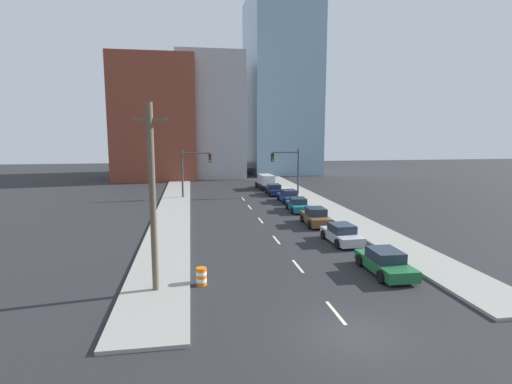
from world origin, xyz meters
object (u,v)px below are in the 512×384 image
Objects in this scene: traffic_signal_left at (191,167)px; sedan_green at (385,262)px; utility_pole_left_near at (153,198)px; sedan_navy at (274,190)px; sedan_blue at (289,196)px; sedan_teal at (298,205)px; box_truck_black at (266,182)px; sedan_brown at (316,217)px; traffic_barrel at (201,276)px; traffic_signal_right at (291,166)px; sedan_silver at (342,234)px.

traffic_signal_left is 31.42m from sedan_green.
sedan_navy is (12.70, 31.22, -4.21)m from utility_pole_left_near.
sedan_teal is at bearing -95.57° from sedan_blue.
box_truck_black is (-0.58, 11.48, 0.33)m from sedan_blue.
sedan_brown is 12.07m from sedan_blue.
traffic_signal_left reaches higher than box_truck_black.
utility_pole_left_near is 2.09× the size of sedan_teal.
sedan_navy is (-0.11, 11.40, 0.01)m from sedan_teal.
traffic_barrel is at bearing -89.16° from traffic_signal_left.
sedan_teal is at bearing 57.12° from utility_pole_left_near.
sedan_silver is (-1.84, -22.72, -3.21)m from traffic_signal_right.
box_truck_black reaches higher than sedan_green.
sedan_navy is at bearing 67.86° from utility_pole_left_near.
sedan_brown reaches higher than sedan_green.
box_truck_black reaches higher than sedan_blue.
sedan_teal is 11.40m from sedan_navy.
sedan_blue is at bearing 88.74° from sedan_teal.
sedan_brown is (12.66, 13.34, -4.15)m from utility_pole_left_near.
sedan_teal reaches higher than traffic_barrel.
traffic_signal_right is 0.64× the size of utility_pole_left_near.
sedan_silver is (12.74, 7.36, -4.20)m from utility_pole_left_near.
traffic_signal_right is 1.28× the size of sedan_blue.
sedan_green is at bearing 0.79° from traffic_barrel.
box_truck_black is at bearing 91.58° from sedan_blue.
sedan_silver is at bearing -94.62° from traffic_signal_right.
sedan_brown is at bearing 46.49° from utility_pole_left_near.
sedan_silver is at bearing -92.85° from sedan_blue.
sedan_green is (10.92, -29.29, -3.22)m from traffic_signal_left.
sedan_teal is (0.07, 12.45, -0.01)m from sedan_silver.
traffic_signal_right is 1.38× the size of sedan_silver.
sedan_blue is 1.05× the size of sedan_navy.
traffic_signal_left is 1.00× the size of traffic_signal_right.
traffic_barrel is at bearing -112.64° from traffic_signal_right.
traffic_signal_left is 1.29× the size of sedan_green.
sedan_blue is at bearing -83.06° from sedan_navy.
utility_pole_left_near is 39.17m from box_truck_black.
utility_pole_left_near reaches higher than sedan_silver.
sedan_teal is at bearing 87.14° from sedan_silver.
traffic_barrel is (0.43, -29.43, -3.39)m from traffic_signal_left.
sedan_navy is at bearing 93.83° from sedan_blue.
traffic_barrel is 27.05m from sedan_blue.
sedan_brown is at bearing -88.32° from sedan_teal.
sedan_blue reaches higher than sedan_green.
traffic_signal_right is 17.15m from sedan_brown.
sedan_teal is (10.94, -10.27, -3.23)m from traffic_signal_left.
traffic_signal_right is 7.62m from box_truck_black.
sedan_brown is 23.54m from box_truck_black.
utility_pole_left_near is 18.85m from sedan_brown.
sedan_brown is 17.88m from sedan_navy.
box_truck_black is (12.65, 36.87, -3.87)m from utility_pole_left_near.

